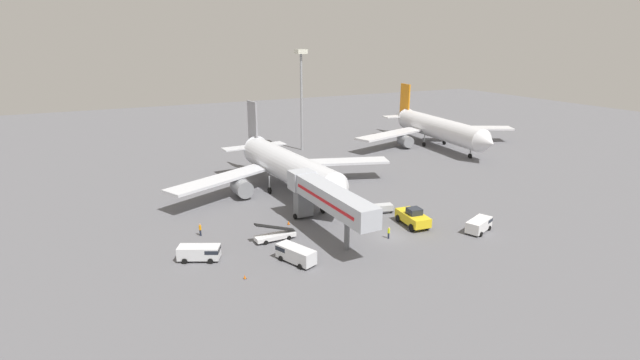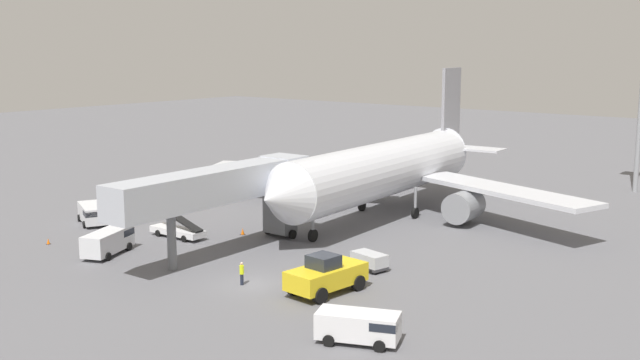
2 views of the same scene
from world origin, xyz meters
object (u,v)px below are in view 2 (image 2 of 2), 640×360
Objects in this scene: airplane_at_gate at (386,170)px; jet_bridge at (225,188)px; baggage_cart_near_right at (369,260)px; safety_cone_alpha at (48,241)px; service_van_mid_right at (109,241)px; belt_loader_truck at (178,229)px; safety_cone_bravo at (243,231)px; ground_crew_worker_foreground at (242,273)px; pushback_tug at (326,275)px; service_van_far_center at (360,325)px; service_van_outer_right at (93,213)px; ground_crew_worker_midground at (165,204)px.

jet_bridge is (-2.38, -20.01, 0.81)m from airplane_at_gate.
safety_cone_alpha is (-26.03, -10.94, -0.50)m from baggage_cart_near_right.
airplane_at_gate is at bearing 83.23° from jet_bridge.
belt_loader_truck is at bearing 88.75° from service_van_mid_right.
baggage_cart_near_right is 5.06× the size of safety_cone_bravo.
service_van_mid_right is at bearing -108.79° from safety_cone_bravo.
safety_cone_bravo is (-10.33, 10.69, -0.60)m from ground_crew_worker_foreground.
belt_loader_truck is 5.80m from safety_cone_bravo.
ground_crew_worker_foreground is at bearing -158.08° from pushback_tug.
service_van_far_center is 38.33m from service_van_outer_right.
service_van_mid_right is at bearing -56.84° from ground_crew_worker_midground.
jet_bridge is 12.15× the size of ground_crew_worker_foreground.
pushback_tug is 20.32m from service_van_mid_right.
airplane_at_gate reaches higher than service_van_mid_right.
jet_bridge is 3.66× the size of service_van_mid_right.
jet_bridge reaches higher than baggage_cart_near_right.
belt_loader_truck reaches higher than ground_crew_worker_foreground.
service_van_mid_right is 12.25m from safety_cone_bravo.
ground_crew_worker_foreground is at bearing -79.65° from airplane_at_gate.
belt_loader_truck reaches higher than service_van_far_center.
safety_cone_bravo is at bearing -7.27° from ground_crew_worker_midground.
service_van_mid_right is 14.29m from ground_crew_worker_foreground.
service_van_mid_right is (-20.07, -3.21, -0.14)m from pushback_tug.
pushback_tug reaches higher than service_van_mid_right.
pushback_tug is 1.09× the size of service_van_mid_right.
ground_crew_worker_foreground is (7.01, -5.36, -4.57)m from jet_bridge.
jet_bridge is 13.81m from pushback_tug.
ground_crew_worker_foreground is at bearing 5.95° from safety_cone_alpha.
airplane_at_gate is at bearing 69.85° from service_van_mid_right.
baggage_cart_near_right is at bearing 60.38° from ground_crew_worker_foreground.
jet_bridge is 3.77× the size of service_van_outer_right.
airplane_at_gate is at bearing 121.26° from service_van_far_center.
baggage_cart_near_right is at bearing 26.58° from service_van_mid_right.
belt_loader_truck is at bearing -116.43° from airplane_at_gate.
pushback_tug is 9.24m from service_van_far_center.
belt_loader_truck reaches higher than baggage_cart_near_right.
service_van_mid_right is 21.52m from baggage_cart_near_right.
service_van_outer_right reaches higher than ground_crew_worker_midground.
belt_loader_truck is at bearing 50.73° from safety_cone_alpha.
baggage_cart_near_right is at bearing 22.80° from safety_cone_alpha.
pushback_tug reaches higher than safety_cone_alpha.
safety_cone_alpha is at bearing -120.79° from airplane_at_gate.
airplane_at_gate is 28.17m from service_van_mid_right.
baggage_cart_near_right is (19.08, 2.44, 0.01)m from belt_loader_truck.
airplane_at_gate is 21.64m from belt_loader_truck.
service_van_outer_right is at bearing -157.27° from safety_cone_bravo.
service_van_outer_right reaches higher than baggage_cart_near_right.
ground_crew_worker_midground is at bearing 145.66° from belt_loader_truck.
ground_crew_worker_midground is at bearing 156.39° from jet_bridge.
service_van_far_center is 39.13m from ground_crew_worker_midground.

